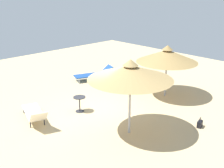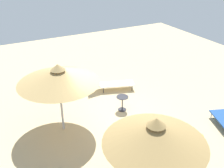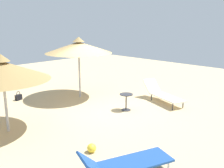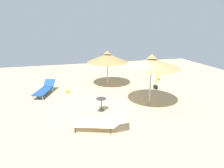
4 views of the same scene
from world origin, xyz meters
name	(u,v)px [view 1 (image 1 of 4)]	position (x,y,z in m)	size (l,w,h in m)	color
ground	(104,118)	(0.00, 0.00, -0.05)	(24.00, 24.00, 0.10)	tan
parasol_umbrella_near_right	(130,72)	(0.22, 1.56, 2.28)	(2.95, 2.95, 2.73)	#B2B2B7
parasol_umbrella_near_left	(167,56)	(-3.74, 0.21, 1.96)	(2.84, 2.84, 2.46)	#B2B2B7
lounge_chair_center	(94,74)	(-2.93, -4.03, 0.33)	(2.25, 1.38, 0.70)	#1E478C
lounge_chair_front	(35,113)	(2.22, -1.56, 0.37)	(1.30, 2.30, 0.83)	silver
handbag	(200,124)	(-2.01, 3.11, 0.14)	(0.32, 0.23, 0.40)	black
side_table_round	(80,102)	(0.35, -1.15, 0.44)	(0.52, 0.52, 0.66)	#2D2D33
beach_ball	(109,84)	(-2.76, -2.68, 0.12)	(0.24, 0.24, 0.24)	yellow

